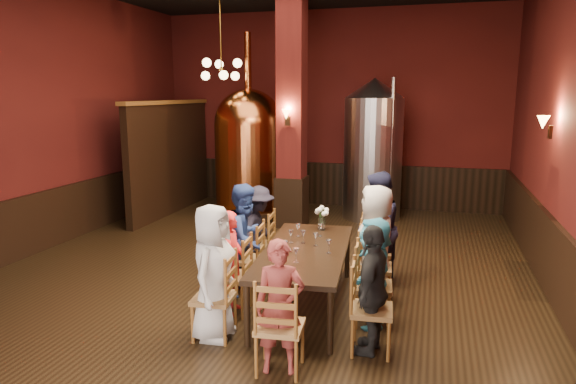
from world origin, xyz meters
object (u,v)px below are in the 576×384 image
(steel_vessel, at_px, (373,149))
(person_2, at_px, (246,239))
(person_0, at_px, (213,272))
(rose_vase, at_px, (322,214))
(dining_table, at_px, (305,254))
(person_1, at_px, (231,262))
(copper_kettle, at_px, (249,151))

(steel_vessel, bearing_deg, person_2, -103.42)
(person_0, relative_size, rose_vase, 4.33)
(dining_table, bearing_deg, person_2, 158.78)
(person_1, relative_size, copper_kettle, 0.33)
(person_2, relative_size, rose_vase, 4.29)
(dining_table, xyz_separation_m, person_2, (-0.88, 0.25, 0.05))
(dining_table, bearing_deg, person_0, -130.36)
(person_1, xyz_separation_m, copper_kettle, (-1.53, 4.81, 0.77))
(copper_kettle, bearing_deg, person_2, -70.51)
(steel_vessel, height_order, rose_vase, steel_vessel)
(person_0, distance_m, person_1, 0.68)
(rose_vase, bearing_deg, dining_table, -90.28)
(person_2, xyz_separation_m, steel_vessel, (1.11, 4.66, 0.73))
(person_1, height_order, rose_vase, person_1)
(dining_table, distance_m, person_1, 0.91)
(steel_vessel, bearing_deg, person_1, -101.20)
(dining_table, xyz_separation_m, steel_vessel, (0.24, 4.92, 0.78))
(person_1, bearing_deg, dining_table, -74.13)
(dining_table, bearing_deg, rose_vase, 84.60)
(dining_table, bearing_deg, copper_kettle, 112.91)
(rose_vase, bearing_deg, person_2, -142.27)
(person_0, bearing_deg, steel_vessel, -10.52)
(person_0, relative_size, copper_kettle, 0.39)
(person_2, bearing_deg, rose_vase, -41.19)
(person_2, distance_m, steel_vessel, 4.85)
(person_1, distance_m, copper_kettle, 5.11)
(person_1, bearing_deg, steel_vessel, -21.66)
(copper_kettle, bearing_deg, person_0, -73.83)
(copper_kettle, bearing_deg, rose_vase, -55.90)
(person_0, height_order, person_2, person_0)
(person_0, relative_size, person_2, 1.01)
(person_0, distance_m, rose_vase, 2.16)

